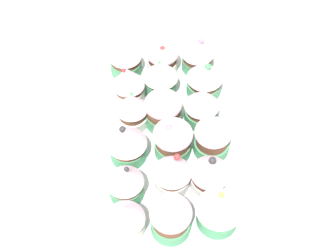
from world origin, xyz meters
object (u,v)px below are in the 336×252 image
cupcake_4 (204,79)px  cupcake_14 (127,143)px  cupcake_3 (202,105)px  cupcake_2 (212,138)px  cupcake_0 (219,209)px  cupcake_5 (198,54)px  baking_tray (168,138)px  cupcake_13 (125,181)px  cupcake_1 (210,173)px  cupcake_9 (163,110)px  cupcake_6 (171,217)px  cupcake_7 (173,172)px  cupcake_16 (128,83)px  cupcake_8 (173,140)px  cupcake_12 (125,218)px  cupcake_11 (164,57)px  cupcake_15 (132,110)px  cupcake_10 (161,77)px  cupcake_17 (125,58)px

cupcake_4 → cupcake_14: bearing=133.2°
cupcake_3 → cupcake_2: bearing=-170.7°
cupcake_0 → cupcake_5: bearing=-0.4°
baking_tray → cupcake_13: (-10.30, 7.04, 4.52)cm
cupcake_1 → cupcake_3: size_ratio=0.97×
cupcake_14 → cupcake_13: bearing=177.0°
cupcake_9 → baking_tray: bearing=-168.5°
cupcake_6 → cupcake_7: cupcake_7 is taller
cupcake_4 → cupcake_16: bearing=92.3°
cupcake_0 → cupcake_8: (12.53, 5.69, -0.44)cm
cupcake_0 → cupcake_5: cupcake_0 is taller
cupcake_12 → cupcake_1: bearing=-63.0°
cupcake_11 → cupcake_12: cupcake_12 is taller
cupcake_15 → cupcake_10: bearing=-36.8°
cupcake_0 → cupcake_4: size_ratio=1.11×
cupcake_6 → cupcake_9: 19.35cm
cupcake_6 → cupcake_9: size_ratio=1.06×
cupcake_13 → cupcake_14: bearing=-3.0°
cupcake_7 → cupcake_17: (24.82, 6.97, -0.64)cm
cupcake_3 → cupcake_7: cupcake_7 is taller
baking_tray → cupcake_5: bearing=-22.8°
cupcake_0 → cupcake_11: (31.26, 6.02, -0.88)cm
cupcake_3 → cupcake_11: size_ratio=1.25×
cupcake_5 → cupcake_10: 8.91cm
cupcake_9 → cupcake_16: 8.27cm
cupcake_15 → cupcake_16: same height
cupcake_0 → cupcake_12: (-0.54, 13.38, -0.05)cm
cupcake_14 → cupcake_10: bearing=-24.1°
cupcake_15 → cupcake_16: size_ratio=0.99×
cupcake_10 → cupcake_2: bearing=-150.4°
cupcake_3 → cupcake_10: size_ratio=1.05×
cupcake_6 → cupcake_17: (31.88, 6.09, -0.23)cm
cupcake_1 → cupcake_17: cupcake_1 is taller
cupcake_4 → cupcake_14: (-12.93, 13.76, 0.48)cm
cupcake_5 → cupcake_13: (-25.74, 13.53, 0.24)cm
cupcake_6 → cupcake_11: bearing=-1.7°
baking_tray → cupcake_12: 18.25cm
cupcake_12 → cupcake_14: 12.76cm
cupcake_16 → cupcake_17: (6.55, 0.47, -0.41)cm
cupcake_1 → cupcake_6: cupcake_1 is taller
cupcake_7 → cupcake_10: size_ratio=1.09×
cupcake_8 → cupcake_13: bearing=133.4°
cupcake_7 → cupcake_13: cupcake_7 is taller
cupcake_10 → cupcake_16: cupcake_16 is taller
cupcake_14 → cupcake_7: bearing=-130.6°
cupcake_11 → cupcake_7: bearing=179.9°
cupcake_2 → cupcake_14: 13.58cm
cupcake_0 → cupcake_15: (18.84, 12.03, -0.19)cm
cupcake_12 → cupcake_5: bearing=-23.3°
cupcake_10 → cupcake_6: bearing=179.8°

